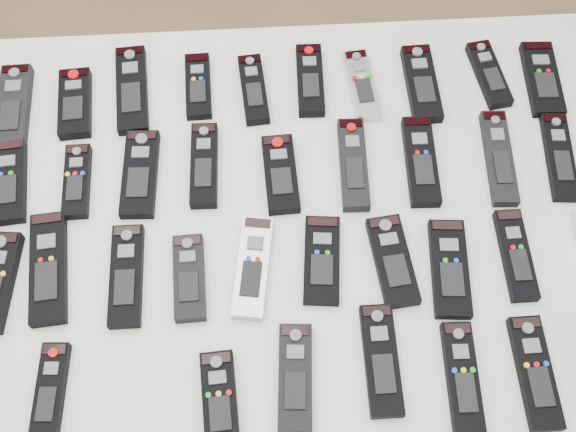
{
  "coord_description": "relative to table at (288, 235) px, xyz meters",
  "views": [
    {
      "loc": [
        0.01,
        -0.52,
        1.91
      ],
      "look_at": [
        0.04,
        0.04,
        0.8
      ],
      "focal_mm": 45.0,
      "sensor_mm": 36.0,
      "label": 1
    }
  ],
  "objects": [
    {
      "name": "ground",
      "position": [
        -0.04,
        -0.04,
        -0.72
      ],
      "size": [
        4.0,
        4.0,
        0.0
      ],
      "primitive_type": "plane",
      "color": "olive",
      "rests_on": "ground"
    },
    {
      "name": "table",
      "position": [
        0.0,
        0.0,
        0.0
      ],
      "size": [
        1.25,
        0.88,
        0.78
      ],
      "color": "white",
      "rests_on": "ground"
    },
    {
      "name": "remote_0",
      "position": [
        -0.5,
        0.26,
        0.07
      ],
      "size": [
        0.06,
        0.19,
        0.02
      ],
      "primitive_type": "cube",
      "rotation": [
        0.0,
        0.0,
        0.02
      ],
      "color": "black",
      "rests_on": "table"
    },
    {
      "name": "remote_1",
      "position": [
        -0.39,
        0.27,
        0.07
      ],
      "size": [
        0.07,
        0.15,
        0.02
      ],
      "primitive_type": "cube",
      "rotation": [
        0.0,
        0.0,
        0.06
      ],
      "color": "black",
      "rests_on": "table"
    },
    {
      "name": "remote_2",
      "position": [
        -0.28,
        0.29,
        0.07
      ],
      "size": [
        0.07,
        0.2,
        0.02
      ],
      "primitive_type": "cube",
      "rotation": [
        0.0,
        0.0,
        0.07
      ],
      "color": "black",
      "rests_on": "table"
    },
    {
      "name": "remote_3",
      "position": [
        -0.16,
        0.29,
        0.07
      ],
      "size": [
        0.05,
        0.15,
        0.02
      ],
      "primitive_type": "cube",
      "rotation": [
        0.0,
        0.0,
        0.03
      ],
      "color": "black",
      "rests_on": "table"
    },
    {
      "name": "remote_4",
      "position": [
        -0.05,
        0.28,
        0.07
      ],
      "size": [
        0.06,
        0.16,
        0.02
      ],
      "primitive_type": "cube",
      "rotation": [
        0.0,
        0.0,
        0.08
      ],
      "color": "black",
      "rests_on": "table"
    },
    {
      "name": "remote_5",
      "position": [
        0.06,
        0.29,
        0.07
      ],
      "size": [
        0.05,
        0.16,
        0.02
      ],
      "primitive_type": "cube",
      "rotation": [
        0.0,
        0.0,
        -0.03
      ],
      "color": "black",
      "rests_on": "table"
    },
    {
      "name": "remote_6",
      "position": [
        0.16,
        0.28,
        0.07
      ],
      "size": [
        0.06,
        0.16,
        0.02
      ],
      "primitive_type": "cube",
      "rotation": [
        0.0,
        0.0,
        0.09
      ],
      "color": "#B7B7BC",
      "rests_on": "table"
    },
    {
      "name": "remote_7",
      "position": [
        0.27,
        0.27,
        0.07
      ],
      "size": [
        0.06,
        0.17,
        0.02
      ],
      "primitive_type": "cube",
      "rotation": [
        0.0,
        0.0,
        0.02
      ],
      "color": "black",
      "rests_on": "table"
    },
    {
      "name": "remote_8",
      "position": [
        0.41,
        0.29,
        0.07
      ],
      "size": [
        0.07,
        0.16,
        0.02
      ],
      "primitive_type": "cube",
      "rotation": [
        0.0,
        0.0,
        0.15
      ],
      "color": "black",
      "rests_on": "table"
    },
    {
      "name": "remote_9",
      "position": [
        0.51,
        0.27,
        0.07
      ],
      "size": [
        0.07,
        0.17,
        0.02
      ],
      "primitive_type": "cube",
      "rotation": [
        0.0,
        0.0,
        -0.04
      ],
      "color": "black",
      "rests_on": "table"
    },
    {
      "name": "remote_10",
      "position": [
        -0.49,
        0.1,
        0.07
      ],
      "size": [
        0.07,
        0.17,
        0.02
      ],
      "primitive_type": "cube",
      "rotation": [
        0.0,
        0.0,
        0.09
      ],
      "color": "black",
      "rests_on": "table"
    },
    {
      "name": "remote_11",
      "position": [
        -0.37,
        0.1,
        0.07
      ],
      "size": [
        0.05,
        0.15,
        0.02
      ],
      "primitive_type": "cube",
      "rotation": [
        0.0,
        0.0,
        0.02
      ],
      "color": "black",
      "rests_on": "table"
    },
    {
      "name": "remote_12",
      "position": [
        -0.26,
        0.11,
        0.07
      ],
      "size": [
        0.07,
        0.18,
        0.02
      ],
      "primitive_type": "cube",
      "rotation": [
        0.0,
        0.0,
        -0.04
      ],
      "color": "black",
      "rests_on": "table"
    },
    {
      "name": "remote_13",
      "position": [
        -0.15,
        0.12,
        0.07
      ],
      "size": [
        0.05,
        0.17,
        0.02
      ],
      "primitive_type": "cube",
      "rotation": [
        0.0,
        0.0,
        -0.02
      ],
      "color": "black",
      "rests_on": "table"
    },
    {
      "name": "remote_14",
      "position": [
        -0.01,
        0.09,
        0.07
      ],
      "size": [
        0.06,
        0.16,
        0.02
      ],
      "primitive_type": "cube",
      "rotation": [
        0.0,
        0.0,
        0.04
      ],
      "color": "black",
      "rests_on": "table"
    },
    {
      "name": "remote_15",
      "position": [
        0.12,
        0.1,
        0.07
      ],
      "size": [
        0.05,
        0.19,
        0.02
      ],
      "primitive_type": "cube",
      "rotation": [
        0.0,
        0.0,
        -0.03
      ],
      "color": "black",
      "rests_on": "table"
    },
    {
      "name": "remote_16",
      "position": [
        0.25,
        0.1,
        0.07
      ],
      "size": [
        0.06,
        0.18,
        0.02
      ],
      "primitive_type": "cube",
      "rotation": [
        0.0,
        0.0,
        -0.03
      ],
      "color": "black",
      "rests_on": "table"
    },
    {
      "name": "remote_17",
      "position": [
        0.39,
        0.1,
        0.07
      ],
      "size": [
        0.06,
        0.19,
        0.02
      ],
      "primitive_type": "cube",
      "rotation": [
        0.0,
        0.0,
        -0.05
      ],
      "color": "black",
      "rests_on": "table"
    },
    {
      "name": "remote_18",
      "position": [
        0.5,
        0.1,
        0.07
      ],
      "size": [
        0.06,
        0.18,
        0.02
      ],
      "primitive_type": "cube",
      "rotation": [
        0.0,
        0.0,
        -0.08
      ],
      "color": "black",
      "rests_on": "table"
    },
    {
      "name": "remote_20",
      "position": [
        -0.41,
        -0.07,
        0.07
      ],
      "size": [
        0.08,
        0.2,
        0.02
      ],
      "primitive_type": "cube",
      "rotation": [
        0.0,
        0.0,
        0.08
      ],
      "color": "black",
      "rests_on": "table"
    },
    {
      "name": "remote_21",
      "position": [
        -0.28,
        -0.09,
        0.07
      ],
      "size": [
        0.05,
        0.18,
        0.02
      ],
      "primitive_type": "cube",
      "rotation": [
        0.0,
        0.0,
        -0.0
      ],
      "color": "black",
      "rests_on": "table"
    },
    {
      "name": "remote_22",
      "position": [
        -0.17,
        -0.1,
        0.07
      ],
      "size": [
        0.06,
        0.15,
        0.02
      ],
      "primitive_type": "cube",
      "rotation": [
        0.0,
        0.0,
        0.03
      ],
      "color": "black",
      "rests_on": "table"
    },
    {
      "name": "remote_23",
      "position": [
        -0.06,
        -0.09,
        0.07
      ],
      "size": [
        0.08,
        0.19,
        0.02
      ],
      "primitive_type": "cube",
      "rotation": [
        0.0,
        0.0,
        -0.15
      ],
      "color": "#B7B7BC",
      "rests_on": "table"
    },
    {
      "name": "remote_24",
      "position": [
        0.05,
        -0.08,
        0.07
      ],
      "size": [
        0.07,
        0.16,
        0.02
      ],
      "primitive_type": "cube",
      "rotation": [
        0.0,
        0.0,
        -0.1
      ],
      "color": "black",
      "rests_on": "table"
    },
    {
      "name": "remote_25",
      "position": [
        0.17,
        -0.09,
        0.07
      ],
      "size": [
        0.08,
        0.17,
        0.02
      ],
      "primitive_type": "cube",
      "rotation": [
        0.0,
        0.0,
        0.11
      ],
      "color": "black",
      "rests_on": "table"
    },
    {
      "name": "remote_26",
      "position": [
        0.27,
        -0.11,
        0.07
      ],
      "size": [
        0.07,
        0.18,
        0.02
      ],
      "primitive_type": "cube",
      "rotation": [
        0.0,
        0.0,
        -0.08
      ],
      "color": "black",
      "rests_on": "table"
    },
    {
      "name": "remote_27",
      "position": [
        0.38,
        -0.09,
        0.07
      ],
      "size": [
        0.05,
        0.17,
        0.02
      ],
      "primitive_type": "cube",
      "rotation": [
        0.0,
        0.0,
        0.01
      ],
      "color": "black",
      "rests_on": "table"
    },
    {
      "name": "remote_30",
      "position": [
        -0.39,
        -0.28,
        0.07
      ],
      "size": [
        0.05,
        0.16,
        0.02
      ],
      "primitive_type": "cube",
      "rotation": [
        0.0,
        0.0,
        -0.06
      ],
      "color": "black",
      "rests_on": "table"
    },
    {
      "name": "remote_31",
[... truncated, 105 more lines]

